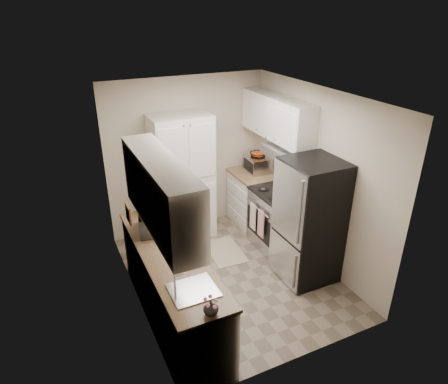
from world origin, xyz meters
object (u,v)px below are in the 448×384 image
object	(u,v)px
electric_range	(277,219)
wine_bottle	(148,213)
microwave	(152,221)
toaster_oven	(257,164)
refrigerator	(309,221)
pantry_cabinet	(183,179)

from	to	relation	value
electric_range	wine_bottle	size ratio (longest dim) A/B	4.34
electric_range	wine_bottle	bearing A→B (deg)	-178.91
microwave	wine_bottle	world-z (taller)	wine_bottle
toaster_oven	electric_range	bearing A→B (deg)	-94.23
refrigerator	toaster_oven	world-z (taller)	refrigerator
wine_bottle	toaster_oven	bearing A→B (deg)	23.26
microwave	electric_range	bearing A→B (deg)	-69.41
refrigerator	microwave	size ratio (longest dim) A/B	3.65
microwave	toaster_oven	bearing A→B (deg)	-48.70
wine_bottle	toaster_oven	world-z (taller)	wine_bottle
refrigerator	toaster_oven	bearing A→B (deg)	84.86
wine_bottle	microwave	bearing A→B (deg)	-91.84
electric_range	toaster_oven	xyz separation A→B (m)	(0.12, 0.87, 0.57)
electric_range	toaster_oven	bearing A→B (deg)	82.41
pantry_cabinet	wine_bottle	bearing A→B (deg)	-130.17
microwave	wine_bottle	size ratio (longest dim) A/B	1.79
electric_range	refrigerator	distance (m)	0.88
electric_range	toaster_oven	distance (m)	1.04
electric_range	microwave	xyz separation A→B (m)	(-1.99, -0.25, 0.57)
toaster_oven	pantry_cabinet	bearing A→B (deg)	-179.26
pantry_cabinet	microwave	xyz separation A→B (m)	(-0.82, -1.18, 0.05)
pantry_cabinet	refrigerator	xyz separation A→B (m)	(1.14, -1.73, -0.15)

